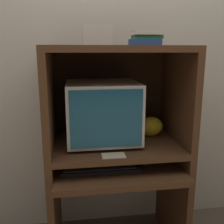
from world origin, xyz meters
TOP-DOWN VIEW (x-y plane):
  - wall_back at (0.00, 0.63)m, footprint 6.00×0.06m
  - desk_base at (0.00, 0.24)m, footprint 0.85×0.64m
  - desk_monitor_shelf at (0.00, 0.29)m, footprint 0.85×0.57m
  - hutch_upper at (0.00, 0.32)m, footprint 0.85×0.57m
  - crt_monitor at (-0.08, 0.31)m, footprint 0.44×0.43m
  - keyboard at (-0.12, 0.14)m, footprint 0.47×0.14m
  - mouse at (0.17, 0.15)m, footprint 0.07×0.04m
  - snack_bag at (0.26, 0.37)m, footprint 0.16×0.12m
  - book_stack at (0.17, 0.24)m, footprint 0.18×0.13m
  - paper_card at (-0.05, 0.05)m, footprint 0.13×0.09m
  - storage_box at (-0.11, 0.32)m, footprint 0.17×0.15m

SIDE VIEW (x-z plane):
  - desk_base at x=0.00m, z-range 0.08..0.74m
  - keyboard at x=-0.12m, z-range 0.65..0.68m
  - mouse at x=0.17m, z-range 0.65..0.68m
  - desk_monitor_shelf at x=0.00m, z-range 0.68..0.81m
  - paper_card at x=-0.05m, z-range 0.78..0.78m
  - snack_bag at x=0.26m, z-range 0.78..0.91m
  - crt_monitor at x=-0.08m, z-range 0.78..1.17m
  - hutch_upper at x=0.00m, z-range 0.87..1.47m
  - wall_back at x=0.00m, z-range 0.00..2.60m
  - book_stack at x=0.17m, z-range 1.38..1.46m
  - storage_box at x=-0.11m, z-range 1.38..1.50m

